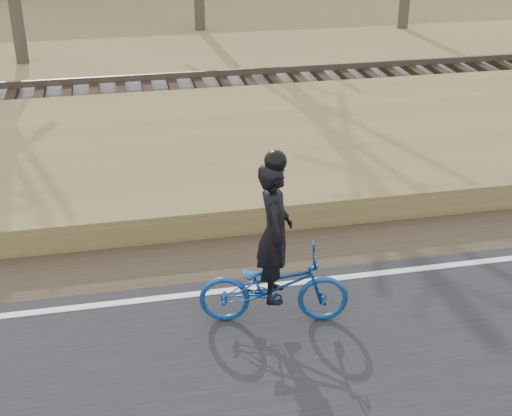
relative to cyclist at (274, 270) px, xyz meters
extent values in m
plane|color=olive|center=(-3.30, 0.56, -0.78)|extent=(120.00, 120.00, 0.00)
cube|color=silver|center=(-3.30, 0.76, -0.71)|extent=(120.00, 0.12, 0.01)
cube|color=#473A2B|center=(-3.30, 1.76, -0.76)|extent=(120.00, 1.60, 0.04)
cube|color=olive|center=(-3.30, 4.76, -0.56)|extent=(120.00, 5.00, 0.44)
cube|color=slate|center=(-3.30, 8.56, -0.55)|extent=(120.00, 3.00, 0.45)
cube|color=black|center=(-3.30, 8.56, -0.26)|extent=(120.00, 2.40, 0.14)
cube|color=brown|center=(-3.30, 7.84, -0.11)|extent=(120.00, 0.07, 0.15)
cube|color=brown|center=(-3.30, 9.28, -0.11)|extent=(120.00, 0.07, 0.15)
imported|color=navy|center=(0.00, 0.00, -0.24)|extent=(1.92, 0.98, 0.96)
imported|color=black|center=(0.00, 0.00, 0.51)|extent=(0.54, 0.71, 1.76)
sphere|color=black|center=(0.00, 0.00, 1.41)|extent=(0.26, 0.26, 0.26)
camera|label=1|loc=(-1.74, -7.18, 4.43)|focal=50.00mm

